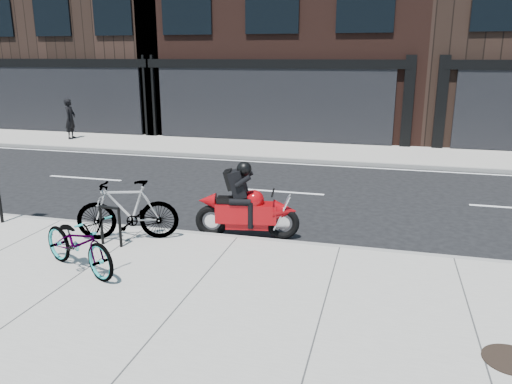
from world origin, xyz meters
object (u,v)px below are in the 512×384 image
(bike_rack, at_px, (110,222))
(pedestrian, at_px, (70,119))
(bicycle_front, at_px, (79,242))
(motorcycle, at_px, (251,207))
(bicycle_rear, at_px, (127,210))
(manhole_cover, at_px, (511,360))

(bike_rack, relative_size, pedestrian, 0.46)
(bicycle_front, height_order, motorcycle, motorcycle)
(bike_rack, bearing_deg, pedestrian, 127.45)
(motorcycle, relative_size, pedestrian, 1.25)
(motorcycle, bearing_deg, pedestrian, 129.38)
(bike_rack, height_order, pedestrian, pedestrian)
(bike_rack, distance_m, pedestrian, 13.51)
(bicycle_rear, distance_m, pedestrian, 13.28)
(bike_rack, distance_m, manhole_cover, 6.79)
(bicycle_rear, distance_m, manhole_cover, 6.80)
(pedestrian, bearing_deg, motorcycle, -142.09)
(motorcycle, height_order, manhole_cover, motorcycle)
(bike_rack, height_order, motorcycle, motorcycle)
(manhole_cover, bearing_deg, motorcycle, 139.71)
(pedestrian, bearing_deg, bicycle_rear, -151.67)
(bicycle_front, xyz_separation_m, manhole_cover, (6.36, -0.94, -0.49))
(bike_rack, xyz_separation_m, pedestrian, (-8.21, 10.72, 0.39))
(motorcycle, bearing_deg, manhole_cover, -49.48)
(bike_rack, relative_size, manhole_cover, 1.17)
(bicycle_front, distance_m, motorcycle, 3.39)
(motorcycle, distance_m, pedestrian, 14.06)
(bicycle_rear, xyz_separation_m, manhole_cover, (6.31, -2.48, -0.58))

